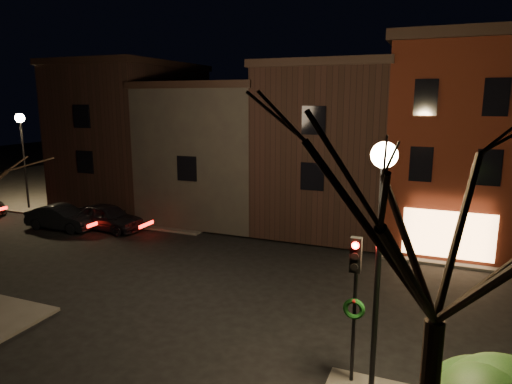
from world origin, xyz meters
TOP-DOWN VIEW (x-y plane):
  - ground at (0.00, 0.00)m, footprint 120.00×120.00m
  - sidewalk_far_left at (-20.00, 20.00)m, footprint 30.00×30.00m
  - corner_building at (8.00, 9.47)m, footprint 6.50×8.50m
  - row_building_a at (1.50, 10.50)m, footprint 7.30×10.30m
  - row_building_b at (-5.75, 10.50)m, footprint 7.80×10.30m
  - row_building_c at (-13.00, 10.50)m, footprint 7.30×10.30m
  - street_lamp_near at (6.20, -6.00)m, footprint 0.60×0.60m
  - street_lamp_far at (-19.00, 6.20)m, footprint 0.60×0.60m
  - traffic_signal at (5.60, -5.51)m, footprint 0.58×0.38m
  - bare_tree_right at (7.50, -8.50)m, footprint 6.40×6.40m
  - parked_car_a at (-10.41, 4.12)m, footprint 4.68×2.23m
  - parked_car_b at (-12.98, 3.18)m, footprint 4.36×1.63m

SIDE VIEW (x-z plane):
  - ground at x=0.00m, z-range 0.00..0.00m
  - sidewalk_far_left at x=-20.00m, z-range 0.00..0.12m
  - parked_car_b at x=-12.98m, z-range 0.00..1.42m
  - parked_car_a at x=-10.41m, z-range 0.00..1.54m
  - traffic_signal at x=5.60m, z-range 0.78..4.83m
  - row_building_b at x=-5.75m, z-range 0.13..8.53m
  - row_building_a at x=1.50m, z-range 0.13..9.53m
  - row_building_c at x=-13.00m, z-range 0.13..10.03m
  - street_lamp_near at x=6.20m, z-range 1.94..8.42m
  - street_lamp_far at x=-19.00m, z-range 1.94..8.42m
  - corner_building at x=8.00m, z-range 0.15..10.65m
  - bare_tree_right at x=7.50m, z-range 1.90..10.40m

